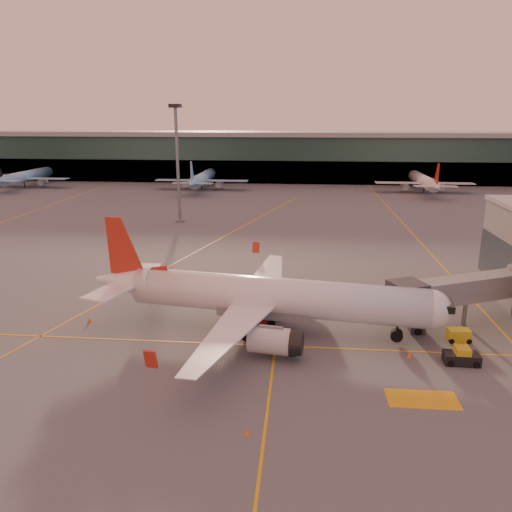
# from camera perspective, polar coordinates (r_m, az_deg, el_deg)

# --- Properties ---
(ground) EXTENTS (600.00, 600.00, 0.00)m
(ground) POSITION_cam_1_polar(r_m,az_deg,el_deg) (49.08, -4.08, -12.53)
(ground) COLOR #4C4F54
(ground) RESTS_ON ground
(taxi_markings) EXTENTS (100.12, 173.00, 0.01)m
(taxi_markings) POSITION_cam_1_polar(r_m,az_deg,el_deg) (91.32, -4.13, 1.00)
(taxi_markings) COLOR gold
(taxi_markings) RESTS_ON ground
(terminal) EXTENTS (400.00, 20.00, 17.60)m
(terminal) POSITION_cam_1_polar(r_m,az_deg,el_deg) (185.10, 3.07, 11.27)
(terminal) COLOR #19382D
(terminal) RESTS_ON ground
(mast_west_near) EXTENTS (2.40, 2.40, 25.60)m
(mast_west_near) POSITION_cam_1_polar(r_m,az_deg,el_deg) (112.31, -8.99, 11.31)
(mast_west_near) COLOR slate
(mast_west_near) RESTS_ON ground
(distant_aircraft_row) EXTENTS (290.00, 34.00, 13.00)m
(distant_aircraft_row) POSITION_cam_1_polar(r_m,az_deg,el_deg) (164.73, -4.70, 7.62)
(distant_aircraft_row) COLOR #85B8E0
(distant_aircraft_row) RESTS_ON ground
(main_airplane) EXTENTS (40.07, 36.27, 12.11)m
(main_airplane) POSITION_cam_1_polar(r_m,az_deg,el_deg) (55.12, 0.87, -4.73)
(main_airplane) COLOR white
(main_airplane) RESTS_ON ground
(jet_bridge) EXTENTS (19.51, 11.04, 5.95)m
(jet_bridge) POSITION_cam_1_polar(r_m,az_deg,el_deg) (62.14, 23.86, -3.57)
(jet_bridge) COLOR slate
(jet_bridge) RESTS_ON ground
(catering_truck) EXTENTS (5.78, 3.19, 4.27)m
(catering_truck) POSITION_cam_1_polar(r_m,az_deg,el_deg) (57.81, 0.12, -5.32)
(catering_truck) COLOR red
(catering_truck) RESTS_ON ground
(gpu_cart) EXTENTS (2.41, 1.53, 1.37)m
(gpu_cart) POSITION_cam_1_polar(r_m,az_deg,el_deg) (57.86, 22.16, -8.43)
(gpu_cart) COLOR gold
(gpu_cart) RESTS_ON ground
(pushback_tug) EXTENTS (3.35, 1.85, 1.71)m
(pushback_tug) POSITION_cam_1_polar(r_m,az_deg,el_deg) (53.13, 22.44, -10.62)
(pushback_tug) COLOR black
(pushback_tug) RESTS_ON ground
(cone_nose) EXTENTS (0.48, 0.48, 0.61)m
(cone_nose) POSITION_cam_1_polar(r_m,az_deg,el_deg) (57.07, 22.63, -9.23)
(cone_nose) COLOR orange
(cone_nose) RESTS_ON ground
(cone_tail) EXTENTS (0.44, 0.44, 0.56)m
(cone_tail) POSITION_cam_1_polar(r_m,az_deg,el_deg) (61.83, -18.50, -6.89)
(cone_tail) COLOR orange
(cone_tail) RESTS_ON ground
(cone_wing_right) EXTENTS (0.40, 0.40, 0.50)m
(cone_wing_right) POSITION_cam_1_polar(r_m,az_deg,el_deg) (39.87, -1.00, -19.46)
(cone_wing_right) COLOR orange
(cone_wing_right) RESTS_ON ground
(cone_wing_left) EXTENTS (0.44, 0.44, 0.56)m
(cone_wing_left) POSITION_cam_1_polar(r_m,az_deg,el_deg) (72.73, 2.13, -2.64)
(cone_wing_left) COLOR orange
(cone_wing_left) RESTS_ON ground
(cone_fwd) EXTENTS (0.46, 0.46, 0.59)m
(cone_fwd) POSITION_cam_1_polar(r_m,az_deg,el_deg) (52.84, 17.14, -10.73)
(cone_fwd) COLOR orange
(cone_fwd) RESTS_ON ground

